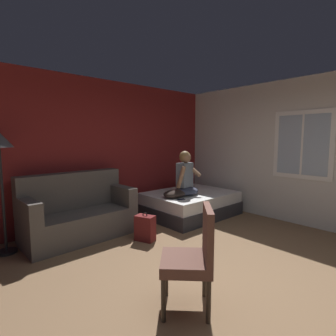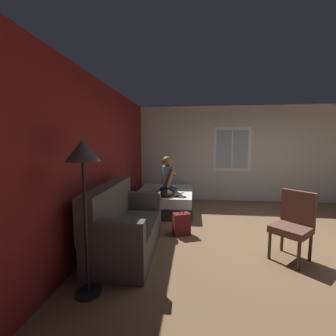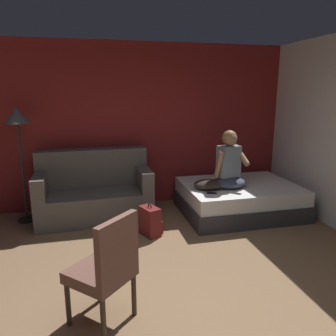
{
  "view_description": "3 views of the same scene",
  "coord_description": "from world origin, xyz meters",
  "px_view_note": "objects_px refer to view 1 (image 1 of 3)",
  "views": [
    {
      "loc": [
        -2.25,
        -1.52,
        1.6
      ],
      "look_at": [
        0.72,
        1.79,
        1.1
      ],
      "focal_mm": 28.0,
      "sensor_mm": 36.0,
      "label": 1
    },
    {
      "loc": [
        -3.8,
        1.49,
        1.67
      ],
      "look_at": [
        0.52,
        1.98,
        1.18
      ],
      "focal_mm": 24.0,
      "sensor_mm": 36.0,
      "label": 2
    },
    {
      "loc": [
        -0.6,
        -2.42,
        1.94
      ],
      "look_at": [
        0.46,
        1.99,
        0.86
      ],
      "focal_mm": 35.0,
      "sensor_mm": 36.0,
      "label": 3
    }
  ],
  "objects_px": {
    "cell_phone": "(181,199)",
    "person_seated": "(186,177)",
    "throw_pillow": "(175,194)",
    "backpack": "(145,228)",
    "side_chair": "(193,254)",
    "couch": "(78,213)",
    "bed": "(190,204)"
  },
  "relations": [
    {
      "from": "couch",
      "to": "cell_phone",
      "type": "xyz_separation_m",
      "value": [
        1.65,
        -0.7,
        0.09
      ]
    },
    {
      "from": "backpack",
      "to": "throw_pillow",
      "type": "height_order",
      "value": "throw_pillow"
    },
    {
      "from": "side_chair",
      "to": "person_seated",
      "type": "distance_m",
      "value": 2.84
    },
    {
      "from": "backpack",
      "to": "cell_phone",
      "type": "relative_size",
      "value": 3.18
    },
    {
      "from": "couch",
      "to": "cell_phone",
      "type": "relative_size",
      "value": 11.95
    },
    {
      "from": "bed",
      "to": "backpack",
      "type": "relative_size",
      "value": 3.95
    },
    {
      "from": "side_chair",
      "to": "person_seated",
      "type": "bearing_deg",
      "value": 45.88
    },
    {
      "from": "bed",
      "to": "side_chair",
      "type": "bearing_deg",
      "value": -136.0
    },
    {
      "from": "couch",
      "to": "cell_phone",
      "type": "distance_m",
      "value": 1.8
    },
    {
      "from": "side_chair",
      "to": "backpack",
      "type": "relative_size",
      "value": 2.14
    },
    {
      "from": "cell_phone",
      "to": "bed",
      "type": "bearing_deg",
      "value": -41.96
    },
    {
      "from": "side_chair",
      "to": "cell_phone",
      "type": "distance_m",
      "value": 2.4
    },
    {
      "from": "side_chair",
      "to": "throw_pillow",
      "type": "distance_m",
      "value": 2.59
    },
    {
      "from": "cell_phone",
      "to": "side_chair",
      "type": "bearing_deg",
      "value": 156.28
    },
    {
      "from": "person_seated",
      "to": "throw_pillow",
      "type": "bearing_deg",
      "value": -175.59
    },
    {
      "from": "throw_pillow",
      "to": "cell_phone",
      "type": "xyz_separation_m",
      "value": [
        -0.04,
        -0.22,
        -0.07
      ]
    },
    {
      "from": "cell_phone",
      "to": "person_seated",
      "type": "bearing_deg",
      "value": -37.99
    },
    {
      "from": "bed",
      "to": "backpack",
      "type": "bearing_deg",
      "value": -162.15
    },
    {
      "from": "throw_pillow",
      "to": "cell_phone",
      "type": "bearing_deg",
      "value": -101.55
    },
    {
      "from": "bed",
      "to": "cell_phone",
      "type": "xyz_separation_m",
      "value": [
        -0.6,
        -0.35,
        0.25
      ]
    },
    {
      "from": "bed",
      "to": "throw_pillow",
      "type": "bearing_deg",
      "value": -167.24
    },
    {
      "from": "couch",
      "to": "backpack",
      "type": "bearing_deg",
      "value": -49.7
    },
    {
      "from": "bed",
      "to": "person_seated",
      "type": "relative_size",
      "value": 2.07
    },
    {
      "from": "side_chair",
      "to": "cell_phone",
      "type": "xyz_separation_m",
      "value": [
        1.6,
        1.78,
        -0.05
      ]
    },
    {
      "from": "bed",
      "to": "couch",
      "type": "height_order",
      "value": "couch"
    },
    {
      "from": "couch",
      "to": "cell_phone",
      "type": "bearing_deg",
      "value": -23.06
    },
    {
      "from": "bed",
      "to": "couch",
      "type": "bearing_deg",
      "value": 171.01
    },
    {
      "from": "person_seated",
      "to": "throw_pillow",
      "type": "distance_m",
      "value": 0.43
    },
    {
      "from": "couch",
      "to": "person_seated",
      "type": "height_order",
      "value": "person_seated"
    },
    {
      "from": "side_chair",
      "to": "cell_phone",
      "type": "bearing_deg",
      "value": 48.08
    },
    {
      "from": "bed",
      "to": "throw_pillow",
      "type": "relative_size",
      "value": 3.77
    },
    {
      "from": "backpack",
      "to": "person_seated",
      "type": "bearing_deg",
      "value": 16.84
    }
  ]
}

